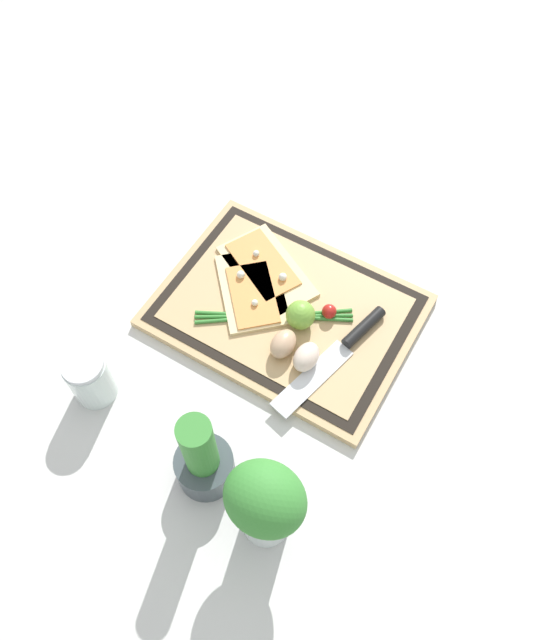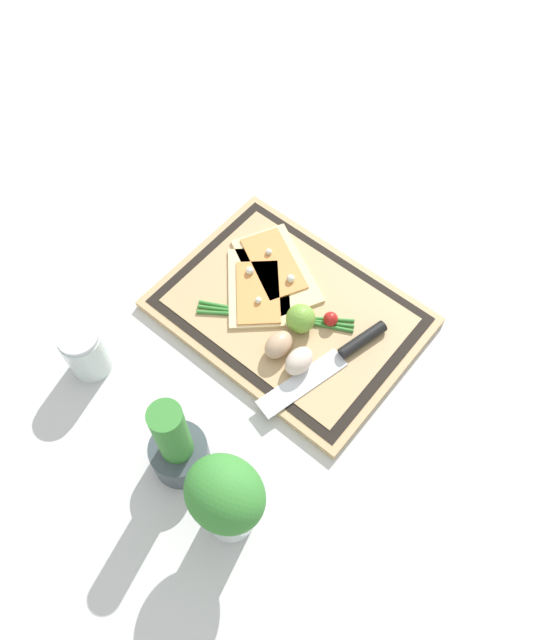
{
  "view_description": "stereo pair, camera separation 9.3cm",
  "coord_description": "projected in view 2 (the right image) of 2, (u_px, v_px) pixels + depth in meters",
  "views": [
    {
      "loc": [
        -0.3,
        0.54,
        1.02
      ],
      "look_at": [
        0.0,
        0.04,
        0.04
      ],
      "focal_mm": 35.0,
      "sensor_mm": 36.0,
      "label": 1
    },
    {
      "loc": [
        -0.37,
        0.49,
        1.02
      ],
      "look_at": [
        0.0,
        0.04,
        0.04
      ],
      "focal_mm": 35.0,
      "sensor_mm": 36.0,
      "label": 2
    }
  ],
  "objects": [
    {
      "name": "ground_plane",
      "position": [
        289.0,
        315.0,
        1.19
      ],
      "size": [
        6.0,
        6.0,
        0.0
      ],
      "primitive_type": "plane",
      "color": "silver"
    },
    {
      "name": "cutting_board",
      "position": [
        289.0,
        312.0,
        1.18
      ],
      "size": [
        0.47,
        0.35,
        0.02
      ],
      "color": "tan",
      "rests_on": "ground_plane"
    },
    {
      "name": "pizza_slice_near",
      "position": [
        276.0,
        269.0,
        1.22
      ],
      "size": [
        0.23,
        0.2,
        0.02
      ],
      "color": "beige",
      "rests_on": "cutting_board"
    },
    {
      "name": "pizza_slice_far",
      "position": [
        258.0,
        288.0,
        1.19
      ],
      "size": [
        0.21,
        0.21,
        0.02
      ],
      "color": "beige",
      "rests_on": "cutting_board"
    },
    {
      "name": "knife",
      "position": [
        345.0,
        352.0,
        1.12
      ],
      "size": [
        0.1,
        0.28,
        0.02
      ],
      "color": "silver",
      "rests_on": "cutting_board"
    },
    {
      "name": "egg_brown",
      "position": [
        278.0,
        345.0,
        1.11
      ],
      "size": [
        0.04,
        0.06,
        0.04
      ],
      "primitive_type": "ellipsoid",
      "color": "tan",
      "rests_on": "cutting_board"
    },
    {
      "name": "egg_pink",
      "position": [
        299.0,
        361.0,
        1.1
      ],
      "size": [
        0.04,
        0.06,
        0.04
      ],
      "primitive_type": "ellipsoid",
      "color": "beige",
      "rests_on": "cutting_board"
    },
    {
      "name": "lime",
      "position": [
        301.0,
        319.0,
        1.13
      ],
      "size": [
        0.05,
        0.05,
        0.05
      ],
      "primitive_type": "sphere",
      "color": "#70A838",
      "rests_on": "cutting_board"
    },
    {
      "name": "cherry_tomato_red",
      "position": [
        331.0,
        319.0,
        1.15
      ],
      "size": [
        0.03,
        0.03,
        0.03
      ],
      "primitive_type": "sphere",
      "color": "red",
      "rests_on": "cutting_board"
    },
    {
      "name": "scallion_bunch",
      "position": [
        275.0,
        316.0,
        1.16
      ],
      "size": [
        0.27,
        0.18,
        0.01
      ],
      "color": "#388433",
      "rests_on": "cutting_board"
    },
    {
      "name": "herb_pot",
      "position": [
        177.0,
        447.0,
        0.99
      ],
      "size": [
        0.1,
        0.1,
        0.21
      ],
      "color": "#3D474C",
      "rests_on": "ground_plane"
    },
    {
      "name": "sauce_jar",
      "position": [
        86.0,
        353.0,
        1.1
      ],
      "size": [
        0.07,
        0.07,
        0.11
      ],
      "color": "silver",
      "rests_on": "ground_plane"
    },
    {
      "name": "herb_glass",
      "position": [
        226.0,
        500.0,
        0.9
      ],
      "size": [
        0.12,
        0.11,
        0.2
      ],
      "color": "silver",
      "rests_on": "ground_plane"
    }
  ]
}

